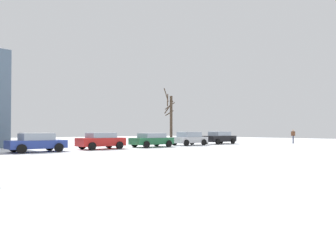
{
  "coord_description": "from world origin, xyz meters",
  "views": [
    {
      "loc": [
        -2.43,
        -12.87,
        1.53
      ],
      "look_at": [
        13.75,
        5.77,
        1.95
      ],
      "focal_mm": 31.73,
      "sensor_mm": 36.0,
      "label": 1
    }
  ],
  "objects_px": {
    "parked_car_red": "(101,140)",
    "parked_car_black": "(220,137)",
    "parked_car_blue": "(37,142)",
    "parked_car_green": "(152,140)",
    "parked_car_silver": "(189,138)",
    "pedestrian_crossing": "(293,135)"
  },
  "relations": [
    {
      "from": "parked_car_silver",
      "to": "parked_car_black",
      "type": "bearing_deg",
      "value": 1.29
    },
    {
      "from": "parked_car_red",
      "to": "parked_car_black",
      "type": "bearing_deg",
      "value": 0.06
    },
    {
      "from": "parked_car_blue",
      "to": "parked_car_black",
      "type": "height_order",
      "value": "parked_car_black"
    },
    {
      "from": "parked_car_red",
      "to": "parked_car_black",
      "type": "distance_m",
      "value": 15.64
    },
    {
      "from": "parked_car_green",
      "to": "pedestrian_crossing",
      "type": "relative_size",
      "value": 2.43
    },
    {
      "from": "parked_car_blue",
      "to": "pedestrian_crossing",
      "type": "distance_m",
      "value": 29.26
    },
    {
      "from": "parked_car_red",
      "to": "parked_car_black",
      "type": "height_order",
      "value": "parked_car_black"
    },
    {
      "from": "parked_car_green",
      "to": "parked_car_black",
      "type": "height_order",
      "value": "parked_car_black"
    },
    {
      "from": "parked_car_green",
      "to": "parked_car_black",
      "type": "bearing_deg",
      "value": 1.56
    },
    {
      "from": "pedestrian_crossing",
      "to": "parked_car_red",
      "type": "bearing_deg",
      "value": 167.91
    },
    {
      "from": "parked_car_black",
      "to": "parked_car_silver",
      "type": "bearing_deg",
      "value": -178.71
    },
    {
      "from": "parked_car_silver",
      "to": "parked_car_black",
      "type": "distance_m",
      "value": 5.21
    },
    {
      "from": "parked_car_red",
      "to": "parked_car_black",
      "type": "xyz_separation_m",
      "value": [
        15.64,
        0.02,
        0.04
      ]
    },
    {
      "from": "parked_car_silver",
      "to": "parked_car_black",
      "type": "xyz_separation_m",
      "value": [
        5.21,
        0.12,
        0.02
      ]
    },
    {
      "from": "parked_car_red",
      "to": "parked_car_silver",
      "type": "distance_m",
      "value": 10.43
    },
    {
      "from": "parked_car_blue",
      "to": "parked_car_red",
      "type": "relative_size",
      "value": 1.0
    },
    {
      "from": "parked_car_blue",
      "to": "pedestrian_crossing",
      "type": "xyz_separation_m",
      "value": [
        28.83,
        -5.02,
        0.28
      ]
    },
    {
      "from": "parked_car_red",
      "to": "parked_car_green",
      "type": "height_order",
      "value": "parked_car_red"
    },
    {
      "from": "parked_car_green",
      "to": "pedestrian_crossing",
      "type": "height_order",
      "value": "pedestrian_crossing"
    },
    {
      "from": "parked_car_blue",
      "to": "parked_car_red",
      "type": "bearing_deg",
      "value": 0.4
    },
    {
      "from": "parked_car_green",
      "to": "pedestrian_crossing",
      "type": "xyz_separation_m",
      "value": [
        18.4,
        -4.79,
        0.3
      ]
    },
    {
      "from": "parked_car_red",
      "to": "parked_car_blue",
      "type": "bearing_deg",
      "value": -179.6
    }
  ]
}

